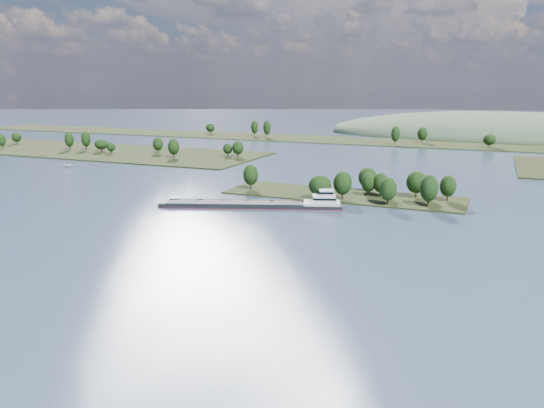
% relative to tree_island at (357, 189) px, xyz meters
% --- Properties ---
extents(ground, '(1800.00, 1800.00, 0.00)m').
position_rel_tree_island_xyz_m(ground, '(-6.43, -58.72, -3.92)').
color(ground, '#35465D').
rests_on(ground, ground).
extents(tree_island, '(100.00, 34.28, 13.51)m').
position_rel_tree_island_xyz_m(tree_island, '(0.00, 0.00, 0.00)').
color(tree_island, black).
rests_on(tree_island, ground).
extents(left_bank, '(300.00, 80.00, 15.81)m').
position_rel_tree_island_xyz_m(left_bank, '(-235.11, 81.30, -2.99)').
color(left_bank, black).
rests_on(left_bank, ground).
extents(back_shoreline, '(900.00, 60.00, 16.04)m').
position_rel_tree_island_xyz_m(back_shoreline, '(2.54, 221.10, -3.16)').
color(back_shoreline, black).
rests_on(back_shoreline, ground).
extents(hill_west, '(320.00, 160.00, 44.00)m').
position_rel_tree_island_xyz_m(hill_west, '(53.57, 321.28, -3.92)').
color(hill_west, '#41583C').
rests_on(hill_west, ground).
extents(cargo_barge, '(69.19, 31.09, 9.52)m').
position_rel_tree_island_xyz_m(cargo_barge, '(-29.11, -30.24, -2.72)').
color(cargo_barge, black).
rests_on(cargo_barge, ground).
extents(motorboat, '(5.27, 2.32, 1.98)m').
position_rel_tree_island_xyz_m(motorboat, '(-173.06, 18.95, -2.93)').
color(motorboat, silver).
rests_on(motorboat, ground).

